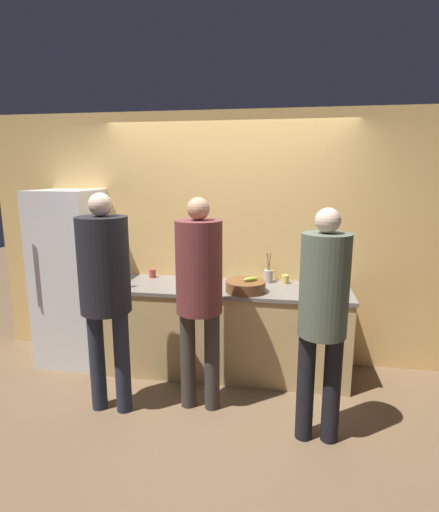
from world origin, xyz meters
TOP-DOWN VIEW (x-y plane):
  - ground_plane at (0.00, 0.00)m, footprint 14.00×14.00m
  - wall_back at (0.00, 0.73)m, footprint 5.20×0.06m
  - counter at (0.00, 0.39)m, footprint 2.46×0.71m
  - refrigerator at (-1.62, 0.39)m, footprint 0.62×0.66m
  - person_left at (-0.83, -0.46)m, footprint 0.41×0.41m
  - person_center at (-0.09, -0.30)m, footprint 0.38×0.38m
  - person_right at (0.87, -0.58)m, footprint 0.35×0.35m
  - fruit_bowl at (0.24, 0.23)m, footprint 0.38×0.38m
  - utensil_crock at (0.43, 0.59)m, footprint 0.09×0.09m
  - bottle_dark at (-0.93, 0.18)m, footprint 0.05×0.05m
  - cup_yellow at (0.60, 0.58)m, footprint 0.07×0.07m
  - cup_red at (-0.80, 0.59)m, footprint 0.07×0.07m
  - potted_plant at (-0.15, 0.57)m, footprint 0.13×0.13m

SIDE VIEW (x-z plane):
  - ground_plane at x=0.00m, z-range 0.00..0.00m
  - counter at x=0.00m, z-range 0.00..0.90m
  - refrigerator at x=-1.62m, z-range 0.00..1.82m
  - cup_yellow at x=0.60m, z-range 0.89..0.98m
  - cup_red at x=-0.80m, z-range 0.89..0.98m
  - fruit_bowl at x=0.24m, z-range 0.88..1.02m
  - utensil_crock at x=0.43m, z-range 0.82..1.12m
  - bottle_dark at x=-0.93m, z-range 0.87..1.10m
  - potted_plant at x=-0.15m, z-range 0.90..1.11m
  - person_right at x=0.87m, z-range 0.17..1.93m
  - person_center at x=-0.09m, z-range 0.20..2.00m
  - person_left at x=-0.83m, z-range 0.22..2.06m
  - wall_back at x=0.00m, z-range 0.00..2.60m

